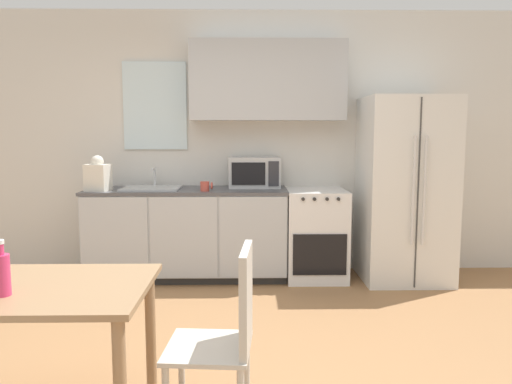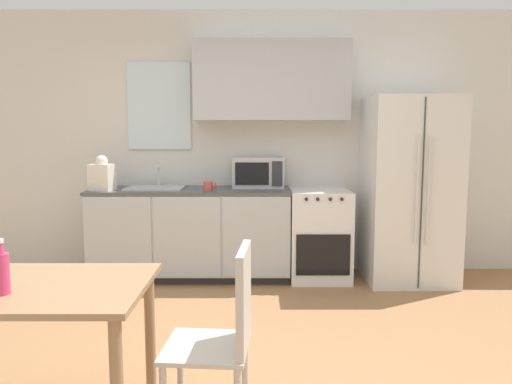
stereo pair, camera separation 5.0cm
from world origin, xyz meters
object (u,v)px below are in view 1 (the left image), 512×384
microwave (255,172)px  dining_chair_side (229,329)px  coffee_mug (206,186)px  refrigerator (405,189)px  drink_bottle (1,273)px  dining_table (39,310)px  oven_range (315,234)px

microwave → dining_chair_side: (-0.16, -2.76, -0.52)m
coffee_mug → dining_chair_side: coffee_mug is taller
coffee_mug → dining_chair_side: 2.51m
refrigerator → drink_bottle: 3.78m
dining_table → oven_range: bearing=57.6°
oven_range → refrigerator: size_ratio=0.50×
microwave → dining_table: 2.99m
oven_range → dining_table: bearing=-122.4°
refrigerator → dining_table: size_ratio=1.75×
dining_table → coffee_mug: bearing=76.6°
coffee_mug → dining_chair_side: size_ratio=0.13×
oven_range → drink_bottle: size_ratio=3.58×
microwave → refrigerator: bearing=-7.4°
oven_range → microwave: size_ratio=1.73×
microwave → coffee_mug: size_ratio=4.37×
oven_range → coffee_mug: coffee_mug is taller
refrigerator → dining_table: refrigerator is taller
microwave → coffee_mug: bearing=-147.1°
oven_range → drink_bottle: 3.31m
refrigerator → coffee_mug: refrigerator is taller
refrigerator → drink_bottle: refrigerator is taller
microwave → drink_bottle: bearing=-111.7°
dining_table → drink_bottle: 0.28m
oven_range → microwave: (-0.61, 0.13, 0.61)m
oven_range → drink_bottle: bearing=-122.5°
oven_range → refrigerator: (0.87, -0.06, 0.46)m
dining_chair_side → oven_range: bearing=-12.0°
oven_range → coffee_mug: size_ratio=7.57×
oven_range → dining_chair_side: bearing=-106.4°
dining_table → drink_bottle: bearing=-124.2°
refrigerator → drink_bottle: bearing=-134.2°
microwave → dining_table: microwave is taller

